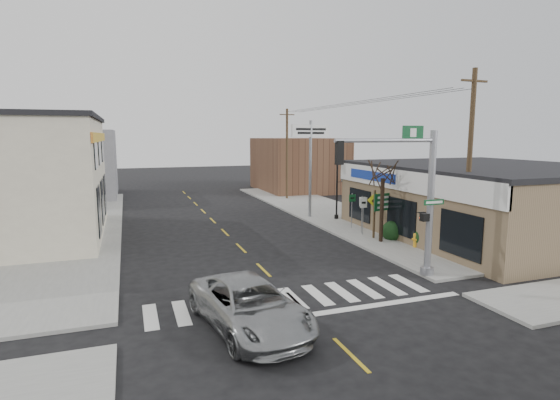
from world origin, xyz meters
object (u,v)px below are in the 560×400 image
object	(u,v)px
fire_hydrant	(415,239)
utility_pole_near	(469,163)
traffic_signal_pole	(416,188)
bare_tree	(383,167)
lamp_post	(338,179)
dance_center_sign	(311,145)
suv	(249,305)
utility_pole_far	(287,153)
guide_sign	(384,207)

from	to	relation	value
fire_hydrant	utility_pole_near	xyz separation A→B (m)	(1.00, -2.36, 4.09)
traffic_signal_pole	bare_tree	distance (m)	5.98
traffic_signal_pole	lamp_post	xyz separation A→B (m)	(2.79, 12.41, -0.88)
fire_hydrant	dance_center_sign	world-z (taller)	dance_center_sign
suv	utility_pole_far	distance (m)	27.53
guide_sign	utility_pole_far	xyz separation A→B (m)	(0.17, 16.46, 2.41)
fire_hydrant	dance_center_sign	distance (m)	11.06
suv	traffic_signal_pole	bearing A→B (deg)	7.53
suv	fire_hydrant	bearing A→B (deg)	21.03
fire_hydrant	lamp_post	xyz separation A→B (m)	(-0.24, 8.49, 2.37)
traffic_signal_pole	bare_tree	bearing A→B (deg)	70.75
suv	utility_pole_near	distance (m)	12.87
traffic_signal_pole	dance_center_sign	distance (m)	13.91
dance_center_sign	lamp_post	bearing A→B (deg)	-55.78
bare_tree	utility_pole_far	xyz separation A→B (m)	(0.87, 17.29, 0.07)
guide_sign	utility_pole_far	size ratio (longest dim) A/B	0.34
fire_hydrant	utility_pole_far	size ratio (longest dim) A/B	0.09
utility_pole_near	utility_pole_far	size ratio (longest dim) A/B	1.08
suv	utility_pole_far	world-z (taller)	utility_pole_far
traffic_signal_pole	fire_hydrant	bearing A→B (deg)	52.92
fire_hydrant	utility_pole_near	world-z (taller)	utility_pole_near
suv	bare_tree	size ratio (longest dim) A/B	1.02
suv	lamp_post	world-z (taller)	lamp_post
suv	fire_hydrant	xyz separation A→B (m)	(10.65, 6.21, -0.20)
suv	guide_sign	size ratio (longest dim) A/B	1.95
traffic_signal_pole	utility_pole_far	bearing A→B (deg)	83.43
traffic_signal_pole	fire_hydrant	xyz separation A→B (m)	(3.03, 3.92, -3.25)
suv	fire_hydrant	world-z (taller)	suv
suv	bare_tree	distance (m)	12.95
traffic_signal_pole	dance_center_sign	xyz separation A→B (m)	(1.29, 13.77, 1.46)
fire_hydrant	utility_pole_near	distance (m)	4.83
fire_hydrant	dance_center_sign	bearing A→B (deg)	99.99
lamp_post	fire_hydrant	bearing A→B (deg)	-70.72
guide_sign	lamp_post	xyz separation A→B (m)	(0.06, 5.97, 1.01)
suv	guide_sign	bearing A→B (deg)	30.92
suv	utility_pole_far	bearing A→B (deg)	58.12
fire_hydrant	bare_tree	size ratio (longest dim) A/B	0.15
bare_tree	utility_pole_far	size ratio (longest dim) A/B	0.64
utility_pole_near	utility_pole_far	distance (m)	21.37
traffic_signal_pole	utility_pole_near	bearing A→B (deg)	21.74
guide_sign	dance_center_sign	world-z (taller)	dance_center_sign
traffic_signal_pole	lamp_post	size ratio (longest dim) A/B	1.28
suv	utility_pole_far	size ratio (longest dim) A/B	0.65
dance_center_sign	utility_pole_near	size ratio (longest dim) A/B	0.77
lamp_post	dance_center_sign	world-z (taller)	dance_center_sign
dance_center_sign	fire_hydrant	bearing A→B (deg)	-93.33
guide_sign	utility_pole_near	bearing A→B (deg)	-86.64
dance_center_sign	guide_sign	bearing A→B (deg)	-92.25
fire_hydrant	utility_pole_far	distance (m)	19.35
dance_center_sign	bare_tree	bearing A→B (deg)	-98.17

